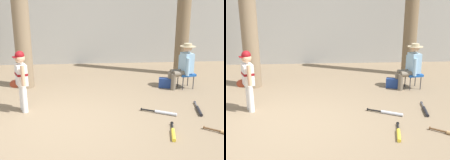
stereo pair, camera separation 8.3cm
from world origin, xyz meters
The scene contains 10 objects.
ground_plane centered at (0.00, 0.00, 0.00)m, with size 60.00×60.00×0.00m, color #7F6B51.
concrete_back_wall centered at (0.00, 5.51, 1.25)m, with size 18.00×0.36×2.50m, color #9E9E99.
tree_behind_spectator centered at (3.37, 3.58, 2.18)m, with size 0.61×0.61×4.97m.
young_ballplayer centered at (-0.92, 0.84, 0.74)m, with size 0.47×0.55×1.31m.
folding_stool centered at (3.07, 2.15, 0.36)m, with size 0.46×0.46×0.41m.
seated_spectator centered at (2.97, 2.14, 0.64)m, with size 0.68×0.54×1.20m.
handbag_beside_stool centered at (2.54, 2.22, 0.13)m, with size 0.34×0.18×0.26m, color navy.
bat_black_composite centered at (2.81, 0.48, 0.03)m, with size 0.20×0.78×0.07m.
bat_aluminum_silver centered at (2.01, 0.40, 0.03)m, with size 0.71×0.43×0.07m.
bat_yellow_trainer centered at (1.95, -0.55, 0.03)m, with size 0.22×0.71×0.07m.
Camera 2 is at (0.57, -5.08, 2.35)m, focal length 46.17 mm.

